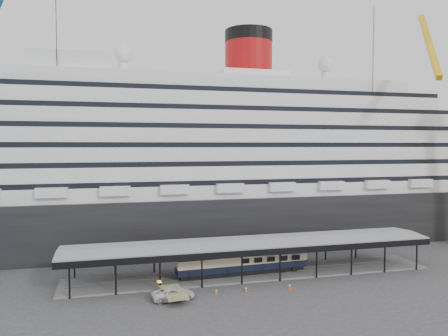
{
  "coord_description": "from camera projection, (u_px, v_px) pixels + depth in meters",
  "views": [
    {
      "loc": [
        -20.7,
        -57.31,
        19.69
      ],
      "look_at": [
        -3.67,
        8.0,
        16.15
      ],
      "focal_mm": 35.0,
      "sensor_mm": 36.0,
      "label": 1
    }
  ],
  "objects": [
    {
      "name": "pullman_carriage",
      "position": [
        243.0,
        259.0,
        65.94
      ],
      "size": [
        20.44,
        3.49,
        19.98
      ],
      "rotation": [
        0.0,
        0.0,
        0.04
      ],
      "color": "black",
      "rests_on": "ground"
    },
    {
      "name": "traffic_cone_left",
      "position": [
        216.0,
        291.0,
        57.79
      ],
      "size": [
        0.36,
        0.36,
        0.68
      ],
      "rotation": [
        0.0,
        0.0,
        -0.02
      ],
      "color": "#FA620D",
      "rests_on": "ground"
    },
    {
      "name": "traffic_cone_mid",
      "position": [
        246.0,
        289.0,
        58.66
      ],
      "size": [
        0.39,
        0.39,
        0.73
      ],
      "rotation": [
        0.0,
        0.0,
        0.04
      ],
      "color": "#F05E0D",
      "rests_on": "ground"
    },
    {
      "name": "traffic_cone_right",
      "position": [
        290.0,
        286.0,
        59.67
      ],
      "size": [
        0.54,
        0.54,
        0.82
      ],
      "rotation": [
        0.0,
        0.0,
        -0.34
      ],
      "color": "#D44C0B",
      "rests_on": "ground"
    },
    {
      "name": "ground",
      "position": [
        263.0,
        285.0,
        61.62
      ],
      "size": [
        200.0,
        200.0,
        0.0
      ],
      "primitive_type": "plane",
      "color": "#343437",
      "rests_on": "ground"
    },
    {
      "name": "port_truck",
      "position": [
        173.0,
        294.0,
        55.54
      ],
      "size": [
        5.71,
        3.07,
        1.52
      ],
      "primitive_type": "imported",
      "rotation": [
        0.0,
        0.0,
        1.67
      ],
      "color": "silver",
      "rests_on": "ground"
    },
    {
      "name": "platform_canopy",
      "position": [
        252.0,
        259.0,
        66.33
      ],
      "size": [
        56.0,
        9.18,
        5.3
      ],
      "color": "slate",
      "rests_on": "ground"
    },
    {
      "name": "cruise_ship",
      "position": [
        212.0,
        152.0,
        91.59
      ],
      "size": [
        130.0,
        30.0,
        43.9
      ],
      "color": "black",
      "rests_on": "ground"
    }
  ]
}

